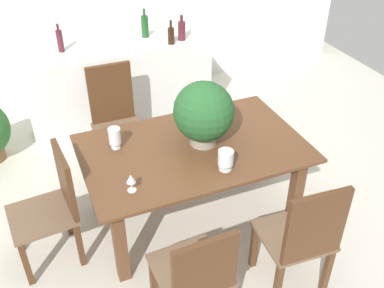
% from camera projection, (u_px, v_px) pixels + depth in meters
% --- Properties ---
extents(ground_plane, '(7.04, 7.04, 0.00)m').
position_uv_depth(ground_plane, '(194.00, 216.00, 3.92)').
color(ground_plane, beige).
extents(dining_table, '(1.75, 1.09, 0.74)m').
position_uv_depth(dining_table, '(193.00, 160.00, 3.59)').
color(dining_table, brown).
rests_on(dining_table, ground).
extents(chair_head_end, '(0.51, 0.49, 0.94)m').
position_uv_depth(chair_head_end, '(54.00, 203.00, 3.30)').
color(chair_head_end, '#4C2D19').
rests_on(chair_head_end, ground).
extents(chair_far_left, '(0.46, 0.47, 1.05)m').
position_uv_depth(chair_far_left, '(115.00, 115.00, 4.25)').
color(chair_far_left, '#4C2D19').
rests_on(chair_far_left, ground).
extents(chair_near_right, '(0.49, 0.48, 1.00)m').
position_uv_depth(chair_near_right, '(304.00, 236.00, 2.99)').
color(chair_near_right, '#4C2D19').
rests_on(chair_near_right, ground).
extents(chair_near_left, '(0.47, 0.49, 0.92)m').
position_uv_depth(chair_near_left, '(197.00, 275.00, 2.77)').
color(chair_near_left, '#4C2D19').
rests_on(chair_near_left, ground).
extents(flower_centerpiece, '(0.47, 0.47, 0.53)m').
position_uv_depth(flower_centerpiece, '(204.00, 113.00, 3.40)').
color(flower_centerpiece, gray).
rests_on(flower_centerpiece, dining_table).
extents(crystal_vase_left, '(0.12, 0.12, 0.16)m').
position_uv_depth(crystal_vase_left, '(226.00, 158.00, 3.23)').
color(crystal_vase_left, silver).
rests_on(crystal_vase_left, dining_table).
extents(crystal_vase_center_near, '(0.10, 0.10, 0.18)m').
position_uv_depth(crystal_vase_center_near, '(115.00, 137.00, 3.45)').
color(crystal_vase_center_near, silver).
rests_on(crystal_vase_center_near, dining_table).
extents(wine_glass, '(0.06, 0.06, 0.14)m').
position_uv_depth(wine_glass, '(131.00, 179.00, 3.03)').
color(wine_glass, silver).
rests_on(wine_glass, dining_table).
extents(kitchen_counter, '(1.95, 0.58, 0.96)m').
position_uv_depth(kitchen_counter, '(119.00, 87.00, 4.90)').
color(kitchen_counter, silver).
rests_on(kitchen_counter, ground).
extents(wine_bottle_green, '(0.08, 0.08, 0.31)m').
position_uv_depth(wine_bottle_green, '(145.00, 26.00, 4.78)').
color(wine_bottle_green, '#194C1E').
rests_on(wine_bottle_green, kitchen_counter).
extents(wine_bottle_clear, '(0.08, 0.08, 0.27)m').
position_uv_depth(wine_bottle_clear, '(182.00, 30.00, 4.71)').
color(wine_bottle_clear, '#511E28').
rests_on(wine_bottle_clear, kitchen_counter).
extents(wine_bottle_tall, '(0.06, 0.06, 0.29)m').
position_uv_depth(wine_bottle_tall, '(60.00, 40.00, 4.45)').
color(wine_bottle_tall, '#511E28').
rests_on(wine_bottle_tall, kitchen_counter).
extents(wine_bottle_dark, '(0.07, 0.07, 0.25)m').
position_uv_depth(wine_bottle_dark, '(171.00, 35.00, 4.63)').
color(wine_bottle_dark, black).
rests_on(wine_bottle_dark, kitchen_counter).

